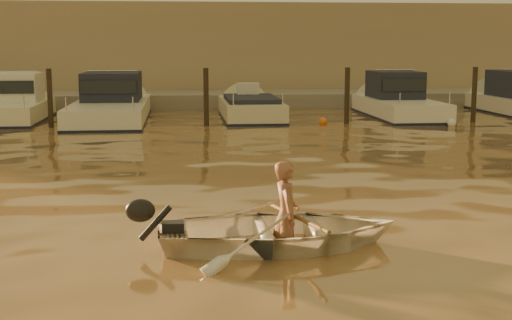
{
  "coord_description": "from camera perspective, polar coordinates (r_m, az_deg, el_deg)",
  "views": [
    {
      "loc": [
        -1.15,
        -11.01,
        2.83
      ],
      "look_at": [
        0.22,
        1.62,
        0.75
      ],
      "focal_mm": 50.0,
      "sensor_mm": 36.0,
      "label": 1
    }
  ],
  "objects": [
    {
      "name": "moored_boat_1",
      "position": [
        27.75,
        -18.61,
        4.25
      ],
      "size": [
        1.96,
        5.93,
        1.75
      ],
      "primitive_type": null,
      "color": "#EAE5C4",
      "rests_on": "ground_plane"
    },
    {
      "name": "ground_plane",
      "position": [
        11.43,
        -0.24,
        -5.04
      ],
      "size": [
        160.0,
        160.0,
        0.0
      ],
      "primitive_type": "plane",
      "color": "brown",
      "rests_on": "ground"
    },
    {
      "name": "moored_boat_3",
      "position": [
        27.27,
        -0.43,
        3.81
      ],
      "size": [
        2.14,
        6.15,
        0.95
      ],
      "primitive_type": null,
      "color": "beige",
      "rests_on": "ground_plane"
    },
    {
      "name": "waterfront_building",
      "position": [
        38.03,
        -4.52,
        8.62
      ],
      "size": [
        46.0,
        7.0,
        4.8
      ],
      "primitive_type": "cube",
      "color": "#9E8466",
      "rests_on": "quay"
    },
    {
      "name": "quay",
      "position": [
        32.64,
        -4.17,
        4.56
      ],
      "size": [
        52.0,
        4.0,
        1.0
      ],
      "primitive_type": "cube",
      "color": "gray",
      "rests_on": "ground_plane"
    },
    {
      "name": "person",
      "position": [
        10.03,
        2.42,
        -4.37
      ],
      "size": [
        0.38,
        0.57,
        1.52
      ],
      "primitive_type": "imported",
      "rotation": [
        0.0,
        0.0,
        1.6
      ],
      "color": "#8F5C47",
      "rests_on": "dinghy"
    },
    {
      "name": "piling_3",
      "position": [
        25.59,
        7.29,
        4.89
      ],
      "size": [
        0.18,
        0.18,
        2.2
      ],
      "primitive_type": "cylinder",
      "color": "#2D2319",
      "rests_on": "ground_plane"
    },
    {
      "name": "fender_d",
      "position": [
        25.4,
        5.39,
        3.09
      ],
      "size": [
        0.3,
        0.3,
        0.3
      ],
      "primitive_type": "sphere",
      "color": "orange",
      "rests_on": "ground_plane"
    },
    {
      "name": "oar_starboard",
      "position": [
        10.03,
        2.14,
        -4.61
      ],
      "size": [
        0.36,
        2.09,
        0.13
      ],
      "primitive_type": "cylinder",
      "rotation": [
        1.54,
        0.0,
        -0.14
      ],
      "color": "brown",
      "rests_on": "dinghy"
    },
    {
      "name": "oar_port",
      "position": [
        10.06,
        3.27,
        -4.57
      ],
      "size": [
        0.56,
        2.05,
        0.13
      ],
      "primitive_type": "cylinder",
      "rotation": [
        1.54,
        0.0,
        0.24
      ],
      "color": "brown",
      "rests_on": "dinghy"
    },
    {
      "name": "moored_boat_2",
      "position": [
        27.22,
        -11.54,
        4.46
      ],
      "size": [
        2.64,
        8.73,
        1.75
      ],
      "primitive_type": null,
      "color": "silver",
      "rests_on": "ground_plane"
    },
    {
      "name": "piling_2",
      "position": [
        24.9,
        -4.01,
        4.83
      ],
      "size": [
        0.18,
        0.18,
        2.2
      ],
      "primitive_type": "cylinder",
      "color": "#2D2319",
      "rests_on": "ground_plane"
    },
    {
      "name": "moored_boat_4",
      "position": [
        28.42,
        11.37,
        4.66
      ],
      "size": [
        2.24,
        6.92,
        1.75
      ],
      "primitive_type": null,
      "color": "white",
      "rests_on": "ground_plane"
    },
    {
      "name": "piling_4",
      "position": [
        27.07,
        17.05,
        4.8
      ],
      "size": [
        0.18,
        0.18,
        2.2
      ],
      "primitive_type": "cylinder",
      "color": "#2D2319",
      "rests_on": "ground_plane"
    },
    {
      "name": "outboard_motor",
      "position": [
        9.92,
        -6.76,
        -5.67
      ],
      "size": [
        0.91,
        0.43,
        0.7
      ],
      "primitive_type": null,
      "rotation": [
        0.0,
        0.0,
        0.03
      ],
      "color": "black",
      "rests_on": "dinghy"
    },
    {
      "name": "dinghy",
      "position": [
        10.07,
        1.85,
        -5.67
      ],
      "size": [
        3.46,
        2.52,
        0.7
      ],
      "primitive_type": "imported",
      "rotation": [
        0.0,
        0.0,
        1.6
      ],
      "color": "silver",
      "rests_on": "ground_plane"
    },
    {
      "name": "piling_1",
      "position": [
        25.26,
        -16.15,
        4.55
      ],
      "size": [
        0.18,
        0.18,
        2.2
      ],
      "primitive_type": "cylinder",
      "color": "#2D2319",
      "rests_on": "ground_plane"
    },
    {
      "name": "fender_c",
      "position": [
        23.73,
        -9.46,
        2.56
      ],
      "size": [
        0.3,
        0.3,
        0.3
      ],
      "primitive_type": "sphere",
      "color": "silver",
      "rests_on": "ground_plane"
    },
    {
      "name": "fender_e",
      "position": [
        25.73,
        15.4,
        2.87
      ],
      "size": [
        0.3,
        0.3,
        0.3
      ],
      "primitive_type": "sphere",
      "color": "white",
      "rests_on": "ground_plane"
    }
  ]
}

